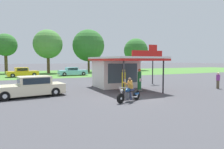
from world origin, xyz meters
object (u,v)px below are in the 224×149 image
Objects in this scene: gas_pump_nearside at (124,81)px; parked_car_second_row_spare at (126,70)px; featured_classic_sedan at (30,87)px; gas_pump_offside at (139,81)px; roadside_pole_sign at (153,57)px; parked_car_back_row_far_left at (22,73)px; bystander_chatting_near_pumps at (218,80)px; motorcycle_with_rider at (129,92)px; parked_car_back_row_right at (73,72)px.

gas_pump_nearside reaches higher than parked_car_second_row_spare.
featured_classic_sedan is (-7.46, 0.92, -0.21)m from gas_pump_nearside.
gas_pump_offside is 0.44× the size of roadside_pole_sign.
bystander_chatting_near_pumps is (16.84, -22.87, 0.13)m from parked_car_back_row_far_left.
motorcycle_with_rider is 10.92m from bystander_chatting_near_pumps.
gas_pump_nearside is at bearing -7.01° from featured_classic_sedan.
gas_pump_nearside is at bearing -91.39° from parked_car_back_row_right.
parked_car_second_row_spare is 18.72m from roadside_pole_sign.
featured_classic_sedan is 20.78m from parked_car_back_row_right.
bystander_chatting_near_pumps is (16.64, -2.99, 0.12)m from featured_classic_sedan.
featured_classic_sedan reaches higher than parked_car_second_row_spare.
gas_pump_nearside is 20.12m from parked_car_back_row_right.
parked_car_back_row_far_left is (-0.20, 19.87, -0.01)m from featured_classic_sedan.
motorcycle_with_rider is 25.33m from parked_car_back_row_far_left.
parked_car_second_row_spare is 23.70m from bystander_chatting_near_pumps.
gas_pump_nearside reaches higher than parked_car_back_row_far_left.
motorcycle_with_rider reaches higher than parked_car_second_row_spare.
gas_pump_nearside reaches higher than parked_car_back_row_right.
gas_pump_offside reaches higher than bystander_chatting_near_pumps.
gas_pump_nearside is 24.56m from parked_car_second_row_spare.
parked_car_back_row_right is (0.49, 20.11, -0.23)m from gas_pump_nearside.
bystander_chatting_near_pumps is at bearing -96.71° from parked_car_second_row_spare.
roadside_pole_sign is (-3.29, 5.98, 2.27)m from bystander_chatting_near_pumps.
parked_car_back_row_far_left is at bearing 114.02° from gas_pump_offside.
parked_car_back_row_far_left is at bearing 110.23° from gas_pump_nearside.
parked_car_second_row_spare is 3.65× the size of bystander_chatting_near_pumps.
bystander_chatting_near_pumps is at bearing -12.74° from gas_pump_nearside.
parked_car_second_row_spare is at bearing 60.90° from gas_pump_nearside.
motorcycle_with_rider is at bearing -94.99° from parked_car_back_row_right.
gas_pump_offside reaches higher than motorcycle_with_rider.
parked_car_back_row_right is (8.15, -0.68, -0.02)m from parked_car_back_row_far_left.
gas_pump_nearside is 7.40m from roadside_pole_sign.
gas_pump_offside is at bearing -65.98° from parked_car_back_row_far_left.
parked_car_back_row_far_left is 8.18m from parked_car_back_row_right.
featured_classic_sedan is 3.47× the size of bystander_chatting_near_pumps.
parked_car_second_row_spare is at bearing 64.27° from gas_pump_offside.
gas_pump_nearside is at bearing 67.15° from motorcycle_with_rider.
motorcycle_with_rider is at bearing -130.11° from gas_pump_offside.
gas_pump_nearside reaches higher than gas_pump_offside.
gas_pump_nearside is 0.90× the size of motorcycle_with_rider.
gas_pump_offside is 0.35× the size of parked_car_second_row_spare.
featured_classic_sedan reaches higher than parked_car_back_row_right.
parked_car_back_row_right is 3.35× the size of bystander_chatting_near_pumps.
parked_car_back_row_far_left is 28.40m from bystander_chatting_near_pumps.
roadside_pole_sign is (13.55, -16.88, 2.41)m from parked_car_back_row_far_left.
featured_classic_sedan is at bearing -133.37° from parked_car_second_row_spare.
motorcycle_with_rider is at bearing -112.85° from gas_pump_nearside.
gas_pump_nearside is 0.36× the size of featured_classic_sedan.
parked_car_back_row_right is at bearing -4.78° from parked_car_back_row_far_left.
motorcycle_with_rider is (-1.60, -3.80, -0.25)m from gas_pump_nearside.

